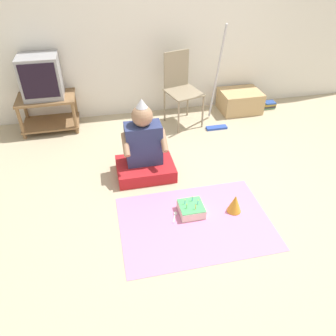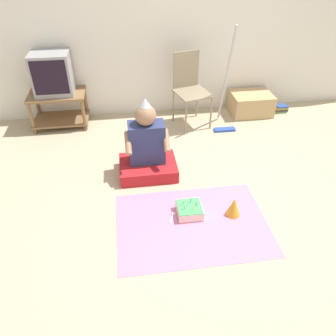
% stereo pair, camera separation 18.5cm
% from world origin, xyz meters
% --- Properties ---
extents(ground_plane, '(16.00, 16.00, 0.00)m').
position_xyz_m(ground_plane, '(0.00, 0.00, 0.00)').
color(ground_plane, tan).
extents(wall_back, '(6.40, 0.06, 2.55)m').
position_xyz_m(wall_back, '(0.00, 2.17, 1.27)').
color(wall_back, white).
rests_on(wall_back, ground_plane).
extents(tv_stand, '(0.72, 0.47, 0.45)m').
position_xyz_m(tv_stand, '(-1.69, 1.90, 0.27)').
color(tv_stand, olive).
rests_on(tv_stand, ground_plane).
extents(tv, '(0.47, 0.40, 0.51)m').
position_xyz_m(tv, '(-1.69, 1.91, 0.71)').
color(tv, '#99999E').
rests_on(tv, tv_stand).
extents(folding_chair, '(0.50, 0.53, 0.94)m').
position_xyz_m(folding_chair, '(0.03, 1.74, 0.53)').
color(folding_chair, gray).
rests_on(folding_chair, ground_plane).
extents(cardboard_box_stack, '(0.57, 0.46, 0.30)m').
position_xyz_m(cardboard_box_stack, '(0.97, 1.88, 0.15)').
color(cardboard_box_stack, tan).
rests_on(cardboard_box_stack, ground_plane).
extents(dust_mop, '(0.28, 0.39, 1.33)m').
position_xyz_m(dust_mop, '(0.46, 1.51, 0.40)').
color(dust_mop, '#2D4CB2').
rests_on(dust_mop, ground_plane).
extents(book_pile, '(0.20, 0.13, 0.10)m').
position_xyz_m(book_pile, '(1.43, 1.85, 0.05)').
color(book_pile, '#60936B').
rests_on(book_pile, ground_plane).
extents(person_seated, '(0.61, 0.46, 0.86)m').
position_xyz_m(person_seated, '(-0.63, 0.64, 0.28)').
color(person_seated, red).
rests_on(person_seated, ground_plane).
extents(party_cloth, '(1.36, 0.97, 0.01)m').
position_xyz_m(party_cloth, '(-0.31, -0.21, 0.00)').
color(party_cloth, pink).
rests_on(party_cloth, ground_plane).
extents(birthday_cake, '(0.23, 0.23, 0.15)m').
position_xyz_m(birthday_cake, '(-0.31, -0.08, 0.05)').
color(birthday_cake, '#F4E0C6').
rests_on(birthday_cake, party_cloth).
extents(party_hat_blue, '(0.13, 0.13, 0.18)m').
position_xyz_m(party_hat_blue, '(0.09, -0.14, 0.10)').
color(party_hat_blue, gold).
rests_on(party_hat_blue, party_cloth).
extents(plastic_spoon_near, '(0.07, 0.14, 0.01)m').
position_xyz_m(plastic_spoon_near, '(-0.46, -0.08, 0.01)').
color(plastic_spoon_near, white).
rests_on(plastic_spoon_near, party_cloth).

